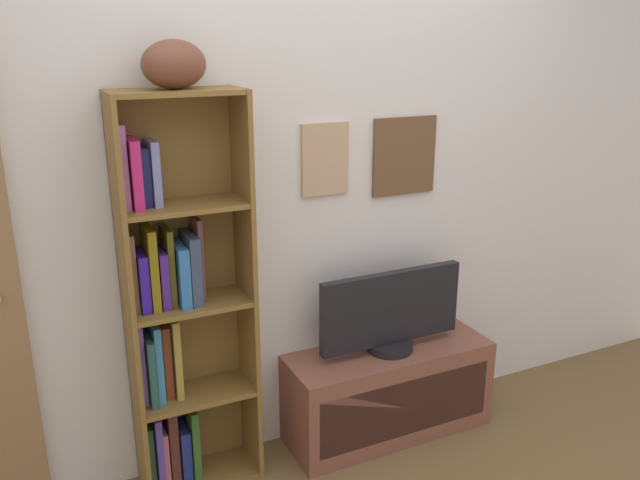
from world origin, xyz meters
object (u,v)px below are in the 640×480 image
Objects in this scene: tv_stand at (388,391)px; football at (174,64)px; bookshelf at (175,312)px; television at (391,312)px.

football is at bearing 176.74° from tv_stand.
bookshelf is 0.98m from football.
tv_stand is at bearing -3.26° from football.
bookshelf is 6.36× the size of football.
tv_stand is at bearing -90.00° from television.
bookshelf is at bearing 151.47° from football.
tv_stand is 0.42m from television.
television is at bearing -4.75° from bookshelf.
bookshelf is 2.33× the size of television.
football is 0.26× the size of tv_stand.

